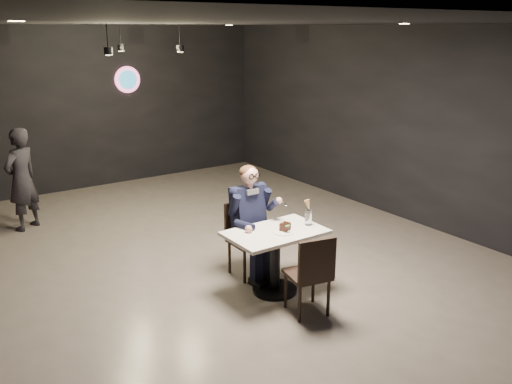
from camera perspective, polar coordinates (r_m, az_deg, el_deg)
floor at (r=7.08m, az=-4.81°, el=-7.79°), size 9.00×9.00×0.00m
wall_sign at (r=10.87m, az=-13.39°, el=11.44°), size 0.50×0.06×0.50m
pendant_lights at (r=8.24m, az=-12.57°, el=16.03°), size 1.40×1.20×0.36m
main_table at (r=6.27m, az=2.02°, el=-7.34°), size 1.10×0.70×0.75m
chair_far at (r=6.65m, az=-0.81°, el=-5.07°), size 0.42×0.46×0.92m
chair_near at (r=5.83m, az=5.42°, el=-8.45°), size 0.51×0.54×0.92m
seated_man at (r=6.56m, az=-0.82°, el=-2.97°), size 0.60×0.80×1.44m
dessert_plate at (r=6.08m, az=2.92°, el=-4.25°), size 0.23×0.23×0.01m
cake_slice at (r=6.11m, az=3.08°, el=-3.69°), size 0.13×0.12×0.08m
mint_leaf at (r=6.03m, az=3.32°, el=-3.56°), size 0.06×0.04×0.01m
sundae_glass at (r=6.32m, az=5.52°, el=-2.68°), size 0.08×0.08×0.18m
wafer_cone at (r=6.23m, az=5.52°, el=-1.42°), size 0.08×0.08×0.14m
passerby at (r=8.82m, az=-23.44°, el=1.23°), size 0.68×0.63×1.56m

